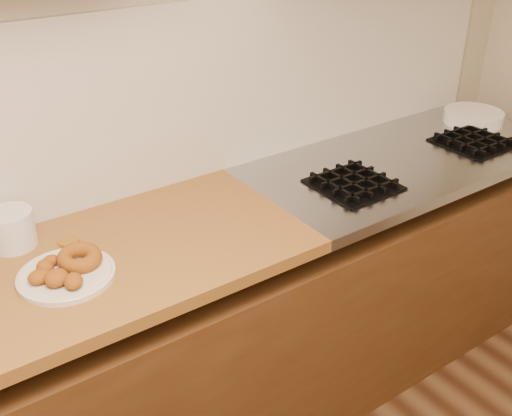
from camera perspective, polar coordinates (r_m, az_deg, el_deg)
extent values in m
cube|color=tan|center=(1.85, -17.46, 12.60)|extent=(4.00, 0.02, 2.70)
cube|color=#4C2E16|center=(2.08, -10.50, -15.65)|extent=(3.60, 0.60, 0.77)
cube|color=#9EA0A5|center=(2.39, 14.04, 4.55)|extent=(1.30, 0.62, 0.04)
cube|color=#BCB6A9|center=(1.89, -16.67, 8.18)|extent=(3.60, 0.02, 0.60)
cube|color=black|center=(2.09, 9.25, 2.21)|extent=(0.26, 0.26, 0.01)
cube|color=black|center=(2.03, 7.43, 1.95)|extent=(0.01, 0.24, 0.02)
cube|color=black|center=(2.03, 11.02, 1.64)|extent=(0.24, 0.01, 0.02)
cube|color=black|center=(2.07, 8.68, 2.37)|extent=(0.01, 0.24, 0.02)
cube|color=black|center=(2.07, 9.85, 2.27)|extent=(0.24, 0.01, 0.02)
cube|color=black|center=(2.11, 9.88, 2.78)|extent=(0.01, 0.24, 0.02)
cube|color=black|center=(2.11, 8.73, 2.88)|extent=(0.24, 0.01, 0.02)
cube|color=black|center=(2.14, 11.04, 3.18)|extent=(0.01, 0.24, 0.02)
cube|color=black|center=(2.14, 7.64, 3.46)|extent=(0.24, 0.01, 0.02)
cube|color=black|center=(2.56, 19.97, 5.86)|extent=(0.26, 0.26, 0.01)
cube|color=black|center=(2.48, 18.78, 5.77)|extent=(0.01, 0.24, 0.02)
cube|color=black|center=(2.51, 21.65, 5.47)|extent=(0.24, 0.01, 0.02)
cube|color=black|center=(2.53, 19.62, 6.04)|extent=(0.01, 0.24, 0.02)
cube|color=black|center=(2.54, 20.56, 5.94)|extent=(0.24, 0.01, 0.02)
cube|color=black|center=(2.57, 20.43, 6.30)|extent=(0.01, 0.24, 0.02)
cube|color=black|center=(2.57, 19.50, 6.40)|extent=(0.24, 0.01, 0.02)
cube|color=black|center=(2.62, 21.21, 6.56)|extent=(0.01, 0.24, 0.02)
cube|color=black|center=(2.60, 18.46, 6.85)|extent=(0.24, 0.01, 0.02)
cylinder|color=beige|center=(1.67, -17.59, -6.12)|extent=(0.26, 0.26, 0.01)
torus|color=#8F5315|center=(1.68, -16.47, -4.56)|extent=(0.15, 0.16, 0.05)
ellipsoid|color=#8F5315|center=(1.67, -19.46, -5.36)|extent=(0.05, 0.05, 0.04)
ellipsoid|color=#8F5315|center=(1.64, -19.94, -6.17)|extent=(0.06, 0.05, 0.04)
ellipsoid|color=#8F5315|center=(1.62, -18.47, -6.32)|extent=(0.08, 0.08, 0.04)
ellipsoid|color=#8F5315|center=(1.60, -17.01, -6.67)|extent=(0.07, 0.07, 0.04)
ellipsoid|color=#8F5315|center=(1.70, -18.99, -4.79)|extent=(0.05, 0.04, 0.03)
cylinder|color=silver|center=(1.84, -22.28, -1.86)|extent=(0.16, 0.16, 0.11)
cylinder|color=silver|center=(1.93, -22.16, -2.09)|extent=(0.16, 0.16, 0.01)
cylinder|color=#BB882E|center=(1.82, -17.41, -3.07)|extent=(0.08, 0.08, 0.01)
cylinder|color=white|center=(2.79, 19.92, 7.82)|extent=(0.25, 0.25, 0.01)
cylinder|color=white|center=(2.78, 19.96, 8.06)|extent=(0.25, 0.25, 0.01)
cylinder|color=white|center=(2.78, 20.01, 8.30)|extent=(0.25, 0.25, 0.01)
cylinder|color=white|center=(2.78, 20.05, 8.54)|extent=(0.25, 0.25, 0.01)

